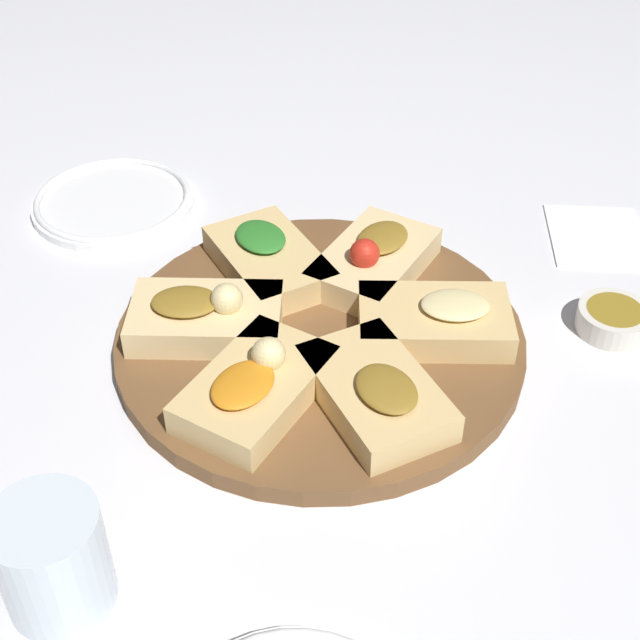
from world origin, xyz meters
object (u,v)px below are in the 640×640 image
plate_right (113,201)px  water_glass (53,559)px  serving_board (320,339)px  napkin_stack (597,236)px  dipping_bowl (613,319)px

plate_right → water_glass: water_glass is taller
serving_board → napkin_stack: (0.08, -0.36, -0.01)m
dipping_bowl → water_glass: bearing=103.9°
plate_right → dipping_bowl: dipping_bowl is taller
plate_right → napkin_stack: bearing=-115.0°
serving_board → plate_right: (0.32, 0.16, -0.00)m
water_glass → napkin_stack: 0.70m
dipping_bowl → serving_board: bearing=76.7°
plate_right → serving_board: bearing=-154.1°
water_glass → napkin_stack: size_ratio=0.73×
water_glass → napkin_stack: bearing=-65.8°
plate_right → water_glass: bearing=167.7°
plate_right → water_glass: (-0.53, 0.11, 0.04)m
napkin_stack → dipping_bowl: bearing=152.8°
napkin_stack → dipping_bowl: 0.17m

